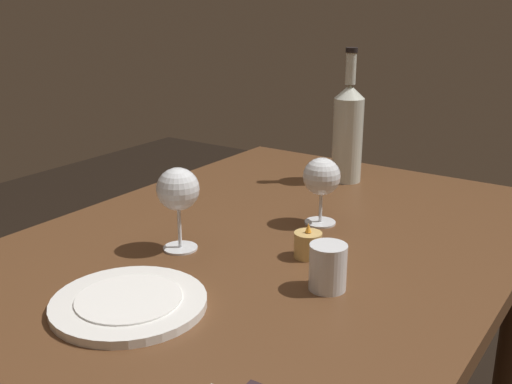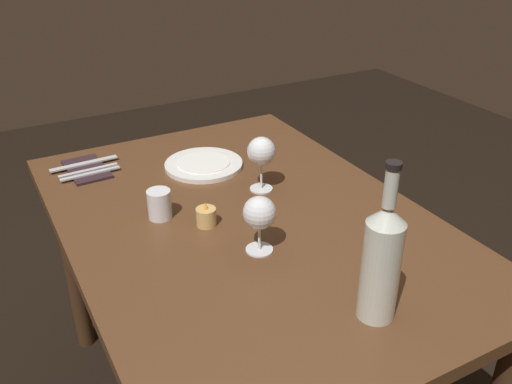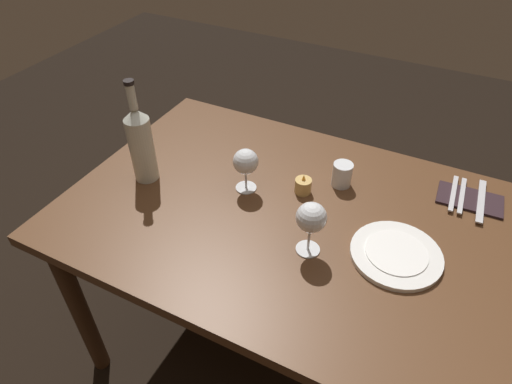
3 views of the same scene
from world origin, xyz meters
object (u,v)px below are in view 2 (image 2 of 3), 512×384
at_px(wine_glass_left, 261,152).
at_px(water_tumbler, 160,206).
at_px(wine_glass_right, 259,214).
at_px(folded_napkin, 87,169).
at_px(votive_candle, 206,217).
at_px(dinner_plate, 204,164).
at_px(wine_bottle, 382,260).
at_px(fork_inner, 88,170).
at_px(table_knife, 84,164).
at_px(fork_outer, 90,174).

xyz_separation_m(wine_glass_left, water_tumbler, (-0.01, 0.31, -0.08)).
distance_m(wine_glass_right, folded_napkin, 0.69).
relative_size(votive_candle, dinner_plate, 0.28).
height_order(wine_glass_right, water_tumbler, wine_glass_right).
relative_size(wine_glass_left, water_tumbler, 2.06).
bearing_deg(wine_bottle, folded_napkin, 20.28).
bearing_deg(votive_candle, folded_napkin, 22.28).
bearing_deg(dinner_plate, folded_napkin, 65.64).
relative_size(wine_bottle, votive_candle, 5.08).
bearing_deg(fork_inner, wine_glass_left, -129.62).
xyz_separation_m(fork_inner, table_knife, (0.06, 0.00, 0.00)).
distance_m(dinner_plate, table_knife, 0.37).
bearing_deg(dinner_plate, table_knife, 61.45).
xyz_separation_m(wine_bottle, water_tumbler, (0.57, 0.25, -0.10)).
relative_size(wine_bottle, fork_outer, 1.89).
bearing_deg(table_knife, fork_outer, 180.00).
distance_m(wine_glass_left, fork_inner, 0.55).
bearing_deg(dinner_plate, water_tumbler, 135.47).
height_order(wine_glass_left, votive_candle, wine_glass_left).
relative_size(wine_glass_left, fork_outer, 0.89).
relative_size(wine_glass_left, wine_glass_right, 1.12).
relative_size(folded_napkin, fork_outer, 1.08).
distance_m(wine_glass_right, table_knife, 0.72).
relative_size(water_tumbler, folded_napkin, 0.40).
bearing_deg(wine_glass_left, dinner_plate, 21.18).
height_order(water_tumbler, votive_candle, water_tumbler).
distance_m(water_tumbler, fork_outer, 0.34).
bearing_deg(wine_glass_left, fork_inner, 50.38).
xyz_separation_m(dinner_plate, fork_inner, (0.12, 0.33, 0.00)).
distance_m(wine_bottle, folded_napkin, 1.02).
bearing_deg(dinner_plate, wine_bottle, -178.34).
relative_size(folded_napkin, fork_inner, 1.08).
height_order(dinner_plate, fork_inner, dinner_plate).
distance_m(dinner_plate, folded_napkin, 0.36).
height_order(votive_candle, dinner_plate, votive_candle).
relative_size(votive_candle, table_knife, 0.32).
relative_size(dinner_plate, table_knife, 1.15).
distance_m(water_tumbler, folded_napkin, 0.39).
height_order(wine_bottle, fork_outer, wine_bottle).
relative_size(votive_candle, folded_napkin, 0.34).
xyz_separation_m(wine_bottle, folded_napkin, (0.95, 0.35, -0.13)).
bearing_deg(table_knife, votive_candle, -158.93).
distance_m(wine_bottle, fork_outer, 0.98).
height_order(water_tumbler, table_knife, water_tumbler).
distance_m(wine_glass_right, water_tumbler, 0.31).
height_order(wine_glass_left, wine_bottle, wine_bottle).
distance_m(folded_napkin, fork_inner, 0.03).
bearing_deg(fork_outer, wine_glass_right, -156.38).
bearing_deg(folded_napkin, wine_glass_right, -158.05).
bearing_deg(table_knife, wine_glass_left, -133.86).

